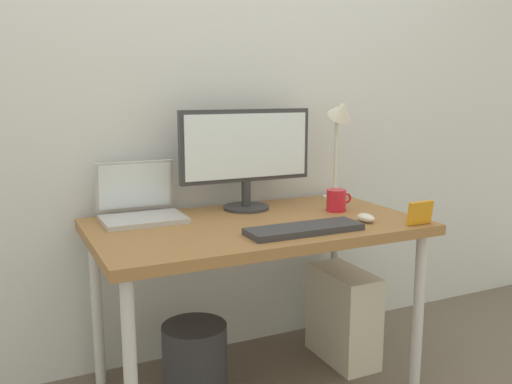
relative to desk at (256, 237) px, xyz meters
name	(u,v)px	position (x,y,z in m)	size (l,w,h in m)	color
back_wall	(215,71)	(0.00, 0.42, 0.66)	(4.40, 0.04, 2.60)	silver
desk	(256,237)	(0.00, 0.00, 0.00)	(1.28, 0.72, 0.70)	olive
monitor	(246,152)	(0.06, 0.23, 0.31)	(0.60, 0.20, 0.43)	#333338
laptop	(140,205)	(-0.40, 0.25, 0.12)	(0.32, 0.26, 0.23)	#B2B2B7
desk_lamp	(340,126)	(0.54, 0.23, 0.41)	(0.11, 0.16, 0.49)	silver
keyboard	(304,229)	(0.09, -0.22, 0.07)	(0.44, 0.14, 0.02)	#333338
mouse	(366,218)	(0.39, -0.19, 0.08)	(0.06, 0.09, 0.03)	silver
coffee_mug	(337,200)	(0.40, 0.03, 0.11)	(0.12, 0.08, 0.09)	red
photo_frame	(420,213)	(0.55, -0.32, 0.11)	(0.11, 0.02, 0.09)	orange
computer_tower	(343,315)	(0.46, 0.05, -0.43)	(0.18, 0.36, 0.42)	silver
wastebasket	(195,360)	(-0.25, 0.04, -0.49)	(0.26, 0.26, 0.30)	#333338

